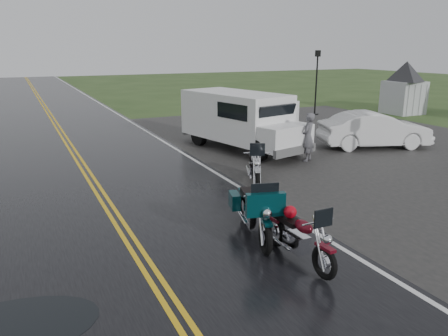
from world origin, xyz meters
name	(u,v)px	position (x,y,z in m)	size (l,w,h in m)	color
ground	(140,257)	(0.00, 0.00, 0.00)	(120.00, 120.00, 0.00)	#2D471E
road	(73,152)	(0.00, 10.00, 0.02)	(8.00, 100.00, 0.04)	black
parking_pad	(375,150)	(11.00, 5.00, 0.01)	(14.00, 24.00, 0.03)	black
visitor_center	(406,75)	(20.00, 12.00, 2.40)	(16.00, 10.00, 4.80)	#A8AAAD
motorcycle_red	(325,249)	(2.67, -2.31, 0.63)	(0.77, 2.13, 1.26)	#5B0A16
motorcycle_teal	(266,223)	(2.24, -1.03, 0.72)	(0.88, 2.42, 1.43)	#042E33
motorcycle_silver	(257,171)	(3.99, 2.35, 0.69)	(0.84, 2.32, 1.37)	#9EA0A5
van_white	(258,131)	(5.79, 5.41, 1.16)	(2.22, 5.93, 2.33)	white
person_at_van	(308,138)	(7.49, 4.78, 0.87)	(0.63, 0.42, 1.74)	#55545A
sedan_white	(374,130)	(11.27, 5.42, 0.73)	(1.54, 4.42, 1.46)	silver
lamp_post_far_right	(316,83)	(14.70, 13.89, 1.95)	(0.33, 0.33, 3.89)	black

